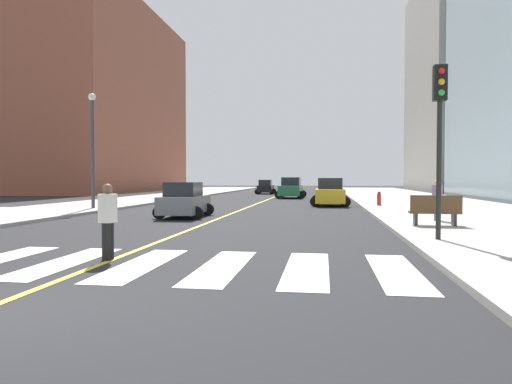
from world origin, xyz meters
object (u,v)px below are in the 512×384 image
(street_lamp, at_px, (92,140))
(car_yellow_second, at_px, (330,193))
(pedestrian_crossing, at_px, (108,218))
(car_gray_fourth, at_px, (184,201))
(fire_hydrant, at_px, (379,199))
(car_black_nearest, at_px, (266,187))
(car_green_third, at_px, (291,188))
(park_bench, at_px, (435,211))
(pedestrian_waiting_east, at_px, (437,198))
(traffic_light_near_corner, at_px, (440,118))

(street_lamp, bearing_deg, car_yellow_second, 25.89)
(pedestrian_crossing, bearing_deg, car_gray_fourth, -174.96)
(fire_hydrant, height_order, street_lamp, street_lamp)
(car_black_nearest, height_order, car_gray_fourth, car_gray_fourth)
(street_lamp, bearing_deg, car_green_third, 60.76)
(car_yellow_second, height_order, car_gray_fourth, car_yellow_second)
(car_yellow_second, xyz_separation_m, street_lamp, (-13.77, -6.68, 3.24))
(car_black_nearest, distance_m, car_yellow_second, 23.77)
(pedestrian_crossing, bearing_deg, park_bench, 127.11)
(car_black_nearest, height_order, pedestrian_waiting_east, pedestrian_waiting_east)
(traffic_light_near_corner, xyz_separation_m, pedestrian_crossing, (-8.17, -3.71, -2.63))
(traffic_light_near_corner, xyz_separation_m, park_bench, (0.81, 3.98, -2.92))
(fire_hydrant, bearing_deg, traffic_light_near_corner, -90.90)
(traffic_light_near_corner, height_order, pedestrian_crossing, traffic_light_near_corner)
(car_yellow_second, bearing_deg, car_gray_fourth, 56.25)
(pedestrian_crossing, bearing_deg, traffic_light_near_corner, 110.97)
(pedestrian_crossing, xyz_separation_m, fire_hydrant, (8.43, 20.30, -0.39))
(traffic_light_near_corner, bearing_deg, car_green_third, -78.16)
(car_black_nearest, xyz_separation_m, car_green_third, (3.80, -10.94, 0.13))
(park_bench, bearing_deg, car_black_nearest, 18.41)
(car_green_third, bearing_deg, park_bench, 107.18)
(fire_hydrant, relative_size, street_lamp, 0.13)
(car_black_nearest, relative_size, fire_hydrant, 4.25)
(park_bench, xyz_separation_m, street_lamp, (-17.38, 7.64, 3.44))
(fire_hydrant, xyz_separation_m, street_lamp, (-16.83, -4.98, 3.55))
(fire_hydrant, bearing_deg, car_gray_fourth, -139.24)
(car_black_nearest, height_order, fire_hydrant, car_black_nearest)
(pedestrian_crossing, xyz_separation_m, street_lamp, (-8.40, 15.32, 3.16))
(traffic_light_near_corner, height_order, pedestrian_waiting_east, traffic_light_near_corner)
(car_green_third, relative_size, car_gray_fourth, 1.16)
(pedestrian_crossing, bearing_deg, car_black_nearest, 179.02)
(fire_hydrant, bearing_deg, street_lamp, -163.53)
(traffic_light_near_corner, distance_m, pedestrian_waiting_east, 6.75)
(car_yellow_second, relative_size, street_lamp, 0.64)
(car_black_nearest, bearing_deg, pedestrian_crossing, -88.51)
(pedestrian_waiting_east, bearing_deg, park_bench, -169.80)
(car_green_third, distance_m, traffic_light_near_corner, 30.75)
(car_gray_fourth, relative_size, pedestrian_crossing, 2.17)
(car_green_third, bearing_deg, car_black_nearest, -68.95)
(traffic_light_near_corner, bearing_deg, car_black_nearest, -76.16)
(pedestrian_crossing, relative_size, street_lamp, 0.27)
(traffic_light_near_corner, distance_m, fire_hydrant, 16.87)
(car_black_nearest, height_order, park_bench, car_black_nearest)
(traffic_light_near_corner, relative_size, fire_hydrant, 5.54)
(park_bench, bearing_deg, street_lamp, 68.25)
(traffic_light_near_corner, height_order, park_bench, traffic_light_near_corner)
(car_yellow_second, bearing_deg, pedestrian_crossing, 76.68)
(car_black_nearest, distance_m, pedestrian_crossing, 44.67)
(car_green_third, height_order, fire_hydrant, car_green_third)
(car_yellow_second, distance_m, car_gray_fourth, 12.63)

